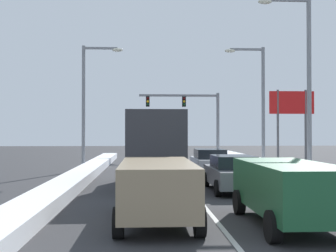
# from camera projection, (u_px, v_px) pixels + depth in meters

# --- Properties ---
(ground_plane) EXTENTS (120.00, 120.00, 0.00)m
(ground_plane) POSITION_uv_depth(u_px,v_px,m) (190.00, 188.00, 18.82)
(ground_plane) COLOR #333335
(lane_stripe_between_right_lane_and_center_lane) EXTENTS (0.14, 38.32, 0.01)m
(lane_stripe_between_right_lane_and_center_lane) POSITION_uv_depth(u_px,v_px,m) (183.00, 180.00, 22.30)
(lane_stripe_between_right_lane_and_center_lane) COLOR silver
(lane_stripe_between_right_lane_and_center_lane) RESTS_ON ground
(snow_bank_right_shoulder) EXTENTS (1.73, 38.32, 0.73)m
(snow_bank_right_shoulder) POSITION_uv_depth(u_px,v_px,m) (282.00, 172.00, 22.60)
(snow_bank_right_shoulder) COLOR white
(snow_bank_right_shoulder) RESTS_ON ground
(snow_bank_left_shoulder) EXTENTS (1.30, 38.32, 0.49)m
(snow_bank_left_shoulder) POSITION_uv_depth(u_px,v_px,m) (81.00, 176.00, 22.01)
(snow_bank_left_shoulder) COLOR white
(snow_bank_left_shoulder) RESTS_ON ground
(suv_green_right_lane_nearest) EXTENTS (2.16, 4.90, 1.67)m
(suv_green_right_lane_nearest) POSITION_uv_depth(u_px,v_px,m) (289.00, 188.00, 11.27)
(suv_green_right_lane_nearest) COLOR #1E5633
(suv_green_right_lane_nearest) RESTS_ON ground
(sedan_gray_right_lane_second) EXTENTS (2.00, 4.50, 1.51)m
(sedan_gray_right_lane_second) POSITION_uv_depth(u_px,v_px,m) (233.00, 173.00, 17.99)
(sedan_gray_right_lane_second) COLOR slate
(sedan_gray_right_lane_second) RESTS_ON ground
(sedan_silver_right_lane_third) EXTENTS (2.00, 4.50, 1.51)m
(sedan_silver_right_lane_third) POSITION_uv_depth(u_px,v_px,m) (210.00, 162.00, 24.91)
(sedan_silver_right_lane_third) COLOR #B7BABF
(sedan_silver_right_lane_third) RESTS_ON ground
(suv_tan_center_lane_nearest) EXTENTS (2.16, 4.90, 1.67)m
(suv_tan_center_lane_nearest) POSITION_uv_depth(u_px,v_px,m) (157.00, 186.00, 11.68)
(suv_tan_center_lane_nearest) COLOR #937F60
(suv_tan_center_lane_nearest) RESTS_ON ground
(box_truck_center_lane_second) EXTENTS (2.53, 7.20, 3.36)m
(box_truck_center_lane_second) POSITION_uv_depth(u_px,v_px,m) (154.00, 145.00, 19.31)
(box_truck_center_lane_second) COLOR black
(box_truck_center_lane_second) RESTS_ON ground
(sedan_navy_center_lane_third) EXTENTS (2.00, 4.50, 1.51)m
(sedan_navy_center_lane_third) POSITION_uv_depth(u_px,v_px,m) (147.00, 159.00, 28.05)
(sedan_navy_center_lane_third) COLOR navy
(sedan_navy_center_lane_third) RESTS_ON ground
(traffic_light_gantry) EXTENTS (7.54, 0.47, 6.20)m
(traffic_light_gantry) POSITION_uv_depth(u_px,v_px,m) (193.00, 111.00, 39.89)
(traffic_light_gantry) COLOR slate
(traffic_light_gantry) RESTS_ON ground
(street_lamp_right_near) EXTENTS (2.66, 0.36, 9.17)m
(street_lamp_right_near) POSITION_uv_depth(u_px,v_px,m) (303.00, 73.00, 20.97)
(street_lamp_right_near) COLOR gray
(street_lamp_right_near) RESTS_ON ground
(street_lamp_right_mid) EXTENTS (2.66, 0.36, 8.09)m
(street_lamp_right_mid) POSITION_uv_depth(u_px,v_px,m) (258.00, 96.00, 27.90)
(street_lamp_right_mid) COLOR gray
(street_lamp_right_mid) RESTS_ON ground
(street_lamp_left_mid) EXTENTS (2.66, 0.36, 8.16)m
(street_lamp_left_mid) POSITION_uv_depth(u_px,v_px,m) (89.00, 96.00, 27.81)
(street_lamp_left_mid) COLOR gray
(street_lamp_left_mid) RESTS_ON ground
(roadside_sign_right) EXTENTS (3.20, 0.16, 5.50)m
(roadside_sign_right) POSITION_uv_depth(u_px,v_px,m) (292.00, 111.00, 30.04)
(roadside_sign_right) COLOR #59595B
(roadside_sign_right) RESTS_ON ground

